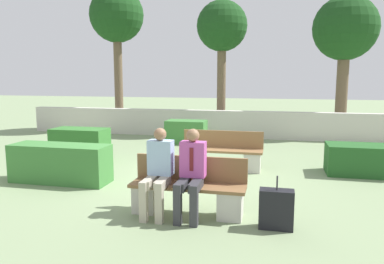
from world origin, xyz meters
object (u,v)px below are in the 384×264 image
Objects in this scene: person_seated_woman at (158,168)px; bench_front at (188,192)px; tree_center_left at (222,29)px; person_seated_man at (191,169)px; suitcase at (276,209)px; bench_left_side at (222,155)px; tree_center_right at (345,31)px; tree_leftmost at (117,18)px.

bench_front is at bearing 18.17° from person_seated_woman.
bench_front is 0.37× the size of tree_center_left.
person_seated_man is 1.35m from suitcase.
tree_center_left reaches higher than bench_front.
person_seated_man reaches higher than bench_left_side.
suitcase is 9.75m from tree_center_left.
bench_front is at bearing -111.38° from tree_center_right.
tree_center_left is 4.35m from tree_center_right.
suitcase is 10.17m from tree_center_right.
suitcase is (1.26, -0.15, -0.46)m from person_seated_man.
suitcase is 0.15× the size of tree_center_right.
tree_center_right reaches higher than bench_front.
suitcase is 0.16× the size of tree_center_left.
tree_center_right is at bearing 76.77° from suitcase.
tree_leftmost is at bearing 177.77° from tree_center_left.
tree_leftmost reaches higher than bench_front.
person_seated_man is 1.76× the size of suitcase.
person_seated_woman reaches higher than suitcase.
bench_front is at bearing 167.80° from suitcase.
person_seated_man is at bearing -80.57° from bench_left_side.
person_seated_woman is 0.24× the size of tree_leftmost.
bench_front is 1.34× the size of person_seated_woman.
person_seated_man is 0.52m from person_seated_woman.
tree_leftmost is 1.13× the size of tree_center_right.
person_seated_man is (0.08, -0.14, 0.41)m from bench_front.
bench_left_side is 2.46× the size of suitcase.
tree_leftmost reaches higher than person_seated_woman.
person_seated_man is 1.00× the size of person_seated_woman.
tree_leftmost is 8.57m from tree_center_right.
tree_leftmost is (-6.34, 8.98, 4.13)m from suitcase.
bench_left_side is at bearing -48.63° from tree_leftmost.
bench_front is 0.61m from person_seated_woman.
bench_front is 0.36× the size of tree_center_right.
person_seated_man is 0.27× the size of tree_center_right.
tree_center_right is at bearing 68.62° from bench_front.
bench_front is 9.26m from tree_center_left.
suitcase is (1.26, -3.21, -0.06)m from bench_left_side.
person_seated_woman reaches higher than bench_left_side.
bench_left_side is at bearing 80.45° from person_seated_woman.
bench_left_side is at bearing -81.13° from tree_center_left.
tree_leftmost is at bearing 119.90° from bench_front.
tree_center_left is at bearing 95.30° from bench_front.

